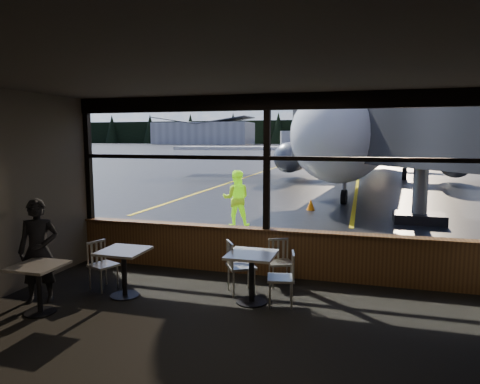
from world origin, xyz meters
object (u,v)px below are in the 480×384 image
at_px(chair_mid_w, 103,266).
at_px(chair_near_w, 241,267).
at_px(cafe_table_left, 39,289).
at_px(chair_near_e, 281,279).
at_px(passenger, 39,251).
at_px(cone_wing, 267,176).
at_px(cone_nose, 311,204).
at_px(jet_bridge, 429,146).
at_px(cafe_table_mid, 124,273).
at_px(airliner, 372,100).
at_px(ground_crew, 236,198).
at_px(chair_near_n, 280,263).
at_px(cafe_table_near, 251,278).

bearing_deg(chair_mid_w, chair_near_w, 122.48).
relative_size(cafe_table_left, chair_near_e, 0.87).
bearing_deg(passenger, cone_wing, 66.29).
height_order(chair_mid_w, cone_nose, chair_mid_w).
relative_size(jet_bridge, chair_mid_w, 13.02).
relative_size(passenger, cone_wing, 3.91).
bearing_deg(cafe_table_mid, jet_bridge, 52.24).
bearing_deg(airliner, chair_near_w, -90.38).
distance_m(passenger, ground_crew, 6.88).
height_order(airliner, cafe_table_left, airliner).
bearing_deg(cafe_table_left, chair_near_e, 20.92).
xyz_separation_m(cafe_table_mid, chair_near_e, (2.62, 0.35, 0.04)).
distance_m(chair_near_e, cone_nose, 9.44).
xyz_separation_m(airliner, cafe_table_mid, (-4.25, -22.93, -4.73)).
bearing_deg(jet_bridge, cafe_table_mid, -127.76).
distance_m(cafe_table_left, passenger, 0.71).
xyz_separation_m(chair_near_n, chair_mid_w, (-2.98, -1.04, 0.01)).
bearing_deg(cone_nose, cafe_table_left, -104.94).
bearing_deg(chair_near_w, cone_wing, 159.91).
bearing_deg(cafe_table_near, airliner, 84.68).
xyz_separation_m(cafe_table_left, passenger, (-0.33, 0.41, 0.47)).
relative_size(passenger, ground_crew, 1.00).
bearing_deg(airliner, passenger, -97.32).
distance_m(chair_near_e, ground_crew, 6.34).
relative_size(jet_bridge, ground_crew, 6.58).
height_order(cafe_table_near, ground_crew, ground_crew).
bearing_deg(chair_near_n, cone_wing, -100.05).
bearing_deg(ground_crew, airliner, -118.25).
distance_m(airliner, ground_crew, 17.78).
bearing_deg(cafe_table_left, cafe_table_mid, 48.52).
bearing_deg(cafe_table_mid, passenger, -154.34).
bearing_deg(cone_nose, cone_wing, 110.02).
bearing_deg(chair_mid_w, cone_nose, -173.84).
xyz_separation_m(cafe_table_near, chair_near_e, (0.47, 0.03, 0.03)).
distance_m(chair_near_w, chair_near_n, 0.80).
distance_m(chair_near_n, cone_nose, 8.53).
bearing_deg(cafe_table_left, jet_bridge, 51.77).
bearing_deg(cone_wing, cafe_table_left, -86.55).
bearing_deg(jet_bridge, cone_wing, 119.30).
height_order(airliner, chair_near_n, airliner).
xyz_separation_m(jet_bridge, cone_nose, (-3.66, 2.46, -2.25)).
height_order(passenger, cone_nose, passenger).
distance_m(cafe_table_mid, chair_near_w, 1.99).
relative_size(cafe_table_near, chair_near_w, 0.89).
height_order(cafe_table_mid, chair_near_e, chair_near_e).
relative_size(chair_near_n, cone_nose, 1.96).
bearing_deg(ground_crew, cafe_table_mid, 74.13).
xyz_separation_m(ground_crew, cone_nose, (1.85, 3.60, -0.64)).
distance_m(chair_near_n, chair_mid_w, 3.16).
relative_size(cafe_table_mid, cone_nose, 1.88).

